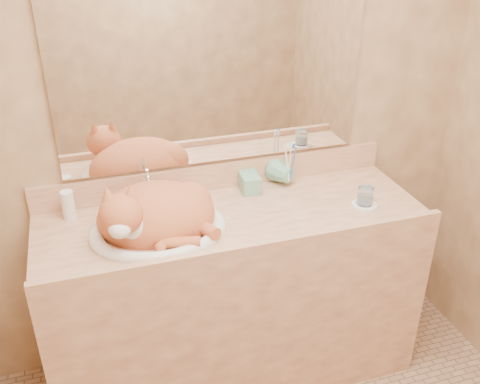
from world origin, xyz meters
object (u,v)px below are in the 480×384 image
object	(u,v)px
sink_basin	(157,213)
cat	(152,212)
toothbrush_cup	(290,177)
water_glass	(365,196)
soap_dispenser	(253,178)
vanity_counter	(234,297)

from	to	relation	value
sink_basin	cat	size ratio (longest dim) A/B	1.12
toothbrush_cup	water_glass	bearing A→B (deg)	-46.28
soap_dispenser	water_glass	distance (m)	0.48
toothbrush_cup	water_glass	size ratio (longest dim) A/B	1.44
cat	soap_dispenser	bearing A→B (deg)	21.91
vanity_counter	toothbrush_cup	xyz separation A→B (m)	(0.31, 0.17, 0.48)
cat	water_glass	xyz separation A→B (m)	(0.89, -0.08, -0.03)
soap_dispenser	cat	bearing A→B (deg)	-159.36
water_glass	toothbrush_cup	bearing A→B (deg)	133.72
soap_dispenser	toothbrush_cup	size ratio (longest dim) A/B	1.59
vanity_counter	cat	xyz separation A→B (m)	(-0.33, -0.01, 0.51)
cat	toothbrush_cup	bearing A→B (deg)	19.63
sink_basin	toothbrush_cup	xyz separation A→B (m)	(0.63, 0.19, -0.03)
sink_basin	soap_dispenser	size ratio (longest dim) A/B	2.98
sink_basin	soap_dispenser	xyz separation A→B (m)	(0.44, 0.16, 0.01)
cat	soap_dispenser	size ratio (longest dim) A/B	2.66
cat	water_glass	world-z (taller)	cat
vanity_counter	cat	bearing A→B (deg)	-178.57
soap_dispenser	water_glass	world-z (taller)	soap_dispenser
sink_basin	cat	bearing A→B (deg)	130.65
vanity_counter	cat	distance (m)	0.61
vanity_counter	toothbrush_cup	size ratio (longest dim) A/B	14.45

